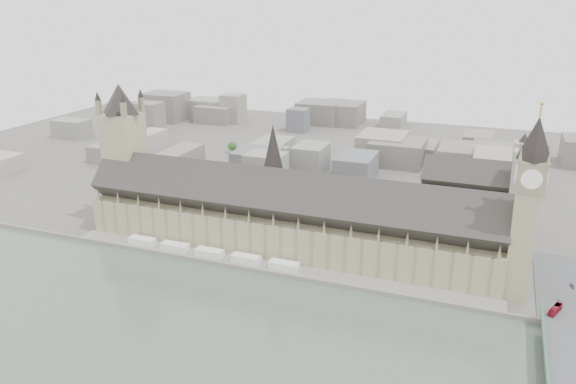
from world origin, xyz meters
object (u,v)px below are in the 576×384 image
(red_bus_north, at_px, (555,309))
(car_approach, at_px, (572,286))
(victoria_tower, at_px, (125,149))
(westminster_abbey, at_px, (476,198))
(palace_of_westminster, at_px, (285,218))
(elizabeth_tower, at_px, (528,198))

(red_bus_north, relative_size, car_approach, 2.53)
(victoria_tower, bearing_deg, westminster_abbey, 16.50)
(palace_of_westminster, relative_size, red_bus_north, 21.72)
(westminster_abbey, xyz_separation_m, car_approach, (54.98, -83.47, -14.13))
(victoria_tower, distance_m, westminster_abbey, 244.79)
(red_bus_north, bearing_deg, elizabeth_tower, 145.82)
(palace_of_westminster, bearing_deg, westminster_abbey, 34.17)
(elizabeth_tower, relative_size, victoria_tower, 1.07)
(palace_of_westminster, xyz_separation_m, victoria_tower, (-122.00, 6.30, 32.50))
(palace_of_westminster, distance_m, red_bus_north, 160.96)
(elizabeth_tower, xyz_separation_m, victoria_tower, (-260.00, 18.00, -2.88))
(westminster_abbey, bearing_deg, palace_of_westminster, -145.83)
(westminster_abbey, distance_m, car_approach, 100.95)
(palace_of_westminster, xyz_separation_m, car_approach, (165.91, -8.17, -11.76))
(elizabeth_tower, bearing_deg, westminster_abbey, 107.29)
(victoria_tower, relative_size, westminster_abbey, 1.47)
(elizabeth_tower, height_order, victoria_tower, elizabeth_tower)
(palace_of_westminster, relative_size, elizabeth_tower, 2.47)
(elizabeth_tower, relative_size, car_approach, 22.29)
(elizabeth_tower, distance_m, victoria_tower, 260.64)
(car_approach, bearing_deg, westminster_abbey, 116.30)
(palace_of_westminster, distance_m, elizabeth_tower, 142.94)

